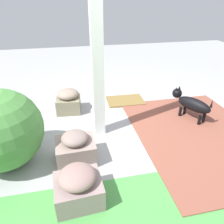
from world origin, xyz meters
The scene contains 10 objects.
ground_plane centered at (0.00, 0.00, 0.00)m, with size 12.00×12.00×0.00m, color #9D9F9F.
brick_path centered at (-1.16, 0.41, 0.01)m, with size 1.80×2.40×0.02m, color brown.
porch_pillar centered at (0.28, 0.01, 1.25)m, with size 0.15×0.15×2.50m, color white.
stone_planter_nearest centered at (0.71, -0.75, 0.20)m, with size 0.44×0.45×0.41m.
stone_planter_mid centered at (0.67, 0.58, 0.19)m, with size 0.49×0.41×0.41m.
stone_planter_far centered at (0.68, 1.20, 0.19)m, with size 0.49×0.43×0.41m.
round_shrub centered at (1.49, 0.44, 0.48)m, with size 0.96×0.96×0.96m, color #4A8A3F.
terracotta_pot_spiky centered at (1.60, -0.42, 0.25)m, with size 0.25×0.25×0.52m.
dog centered at (-1.25, -0.06, 0.28)m, with size 0.46×0.68×0.49m.
doormat centered at (-0.38, -0.91, 0.01)m, with size 0.70×0.47×0.03m, color olive.
Camera 1 is at (0.66, 2.71, 1.87)m, focal length 34.24 mm.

